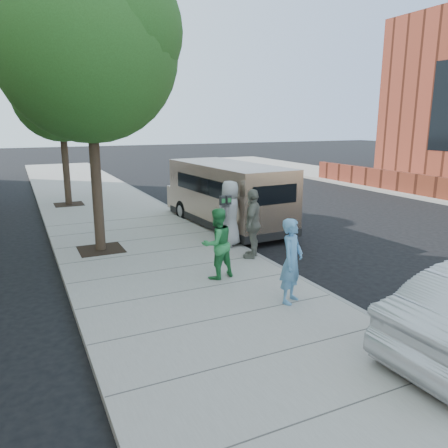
{
  "coord_description": "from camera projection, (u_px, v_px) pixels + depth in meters",
  "views": [
    {
      "loc": [
        -4.24,
        -9.69,
        3.64
      ],
      "look_at": [
        0.42,
        0.08,
        1.1
      ],
      "focal_mm": 35.0,
      "sensor_mm": 36.0,
      "label": 1
    }
  ],
  "objects": [
    {
      "name": "person_striped_polo",
      "position": [
        253.0,
        224.0,
        11.35
      ],
      "size": [
        1.04,
        1.09,
        1.82
      ],
      "primitive_type": "imported",
      "rotation": [
        0.0,
        0.0,
        3.99
      ],
      "color": "gray",
      "rests_on": "sidewalk"
    },
    {
      "name": "parking_meter",
      "position": [
        225.0,
        211.0,
        11.76
      ],
      "size": [
        0.33,
        0.14,
        1.56
      ],
      "rotation": [
        0.0,
        0.0,
        0.1
      ],
      "color": "gray",
      "rests_on": "sidewalk"
    },
    {
      "name": "tree_far",
      "position": [
        61.0,
        91.0,
        17.85
      ],
      "size": [
        3.92,
        3.8,
        6.49
      ],
      "color": "black",
      "rests_on": "sidewalk"
    },
    {
      "name": "person_gray_shirt",
      "position": [
        230.0,
        213.0,
        12.44
      ],
      "size": [
        1.08,
        1.06,
        1.88
      ],
      "primitive_type": "imported",
      "rotation": [
        0.0,
        0.0,
        3.88
      ],
      "color": "#B4B4B6",
      "rests_on": "sidewalk"
    },
    {
      "name": "van",
      "position": [
        226.0,
        194.0,
        15.15
      ],
      "size": [
        2.39,
        6.17,
        2.25
      ],
      "rotation": [
        0.0,
        0.0,
        0.06
      ],
      "color": "tan",
      "rests_on": "ground"
    },
    {
      "name": "sidewalk",
      "position": [
        173.0,
        271.0,
        10.69
      ],
      "size": [
        5.0,
        60.0,
        0.15
      ],
      "primitive_type": "cube",
      "color": "gray",
      "rests_on": "ground"
    },
    {
      "name": "curb_face",
      "position": [
        259.0,
        258.0,
        11.71
      ],
      "size": [
        0.12,
        60.0,
        0.16
      ],
      "primitive_type": "cube",
      "color": "gray",
      "rests_on": "ground"
    },
    {
      "name": "person_officer",
      "position": [
        292.0,
        261.0,
        8.51
      ],
      "size": [
        0.74,
        0.68,
        1.69
      ],
      "primitive_type": "imported",
      "rotation": [
        0.0,
        0.0,
        0.59
      ],
      "color": "#5D98C7",
      "rests_on": "sidewalk"
    },
    {
      "name": "tree_near",
      "position": [
        89.0,
        44.0,
        11.02
      ],
      "size": [
        4.62,
        4.6,
        7.53
      ],
      "color": "black",
      "rests_on": "sidewalk"
    },
    {
      "name": "person_green_shirt",
      "position": [
        217.0,
        244.0,
        9.86
      ],
      "size": [
        0.89,
        0.76,
        1.62
      ],
      "primitive_type": "imported",
      "rotation": [
        0.0,
        0.0,
        3.35
      ],
      "color": "green",
      "rests_on": "sidewalk"
    },
    {
      "name": "ground",
      "position": [
        210.0,
        268.0,
        11.12
      ],
      "size": [
        120.0,
        120.0,
        0.0
      ],
      "primitive_type": "plane",
      "color": "black",
      "rests_on": "ground"
    }
  ]
}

